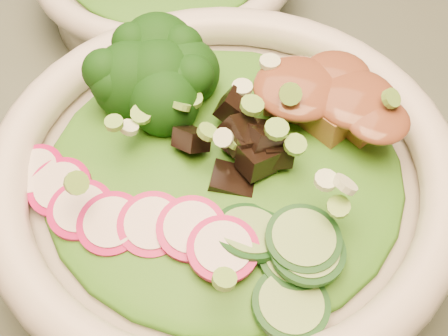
% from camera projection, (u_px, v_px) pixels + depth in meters
% --- Properties ---
extents(salad_bowl, '(0.31, 0.31, 0.08)m').
position_uv_depth(salad_bowl, '(224.00, 188.00, 0.42)').
color(salad_bowl, silver).
rests_on(salad_bowl, dining_table).
extents(lettuce_bed, '(0.23, 0.23, 0.03)m').
position_uv_depth(lettuce_bed, '(224.00, 167.00, 0.40)').
color(lettuce_bed, '#236615').
rests_on(lettuce_bed, salad_bowl).
extents(broccoli_florets, '(0.11, 0.10, 0.05)m').
position_uv_depth(broccoli_florets, '(167.00, 81.00, 0.42)').
color(broccoli_florets, black).
rests_on(broccoli_florets, salad_bowl).
extents(radish_slices, '(0.13, 0.08, 0.02)m').
position_uv_depth(radish_slices, '(118.00, 217.00, 0.37)').
color(radish_slices, '#B60E54').
rests_on(radish_slices, salad_bowl).
extents(cucumber_slices, '(0.10, 0.10, 0.04)m').
position_uv_depth(cucumber_slices, '(290.00, 241.00, 0.35)').
color(cucumber_slices, '#8DC86F').
rests_on(cucumber_slices, salad_bowl).
extents(mushroom_heap, '(0.10, 0.10, 0.05)m').
position_uv_depth(mushroom_heap, '(243.00, 142.00, 0.39)').
color(mushroom_heap, black).
rests_on(mushroom_heap, salad_bowl).
extents(tofu_cubes, '(0.12, 0.09, 0.04)m').
position_uv_depth(tofu_cubes, '(319.00, 111.00, 0.41)').
color(tofu_cubes, '#A06835').
rests_on(tofu_cubes, salad_bowl).
extents(peanut_sauce, '(0.08, 0.06, 0.02)m').
position_uv_depth(peanut_sauce, '(321.00, 95.00, 0.40)').
color(peanut_sauce, brown).
rests_on(peanut_sauce, tofu_cubes).
extents(scallion_garnish, '(0.22, 0.22, 0.03)m').
position_uv_depth(scallion_garnish, '(224.00, 138.00, 0.38)').
color(scallion_garnish, '#70B13E').
rests_on(scallion_garnish, salad_bowl).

